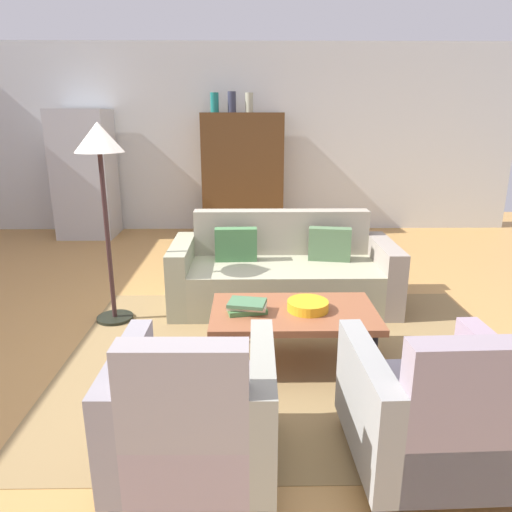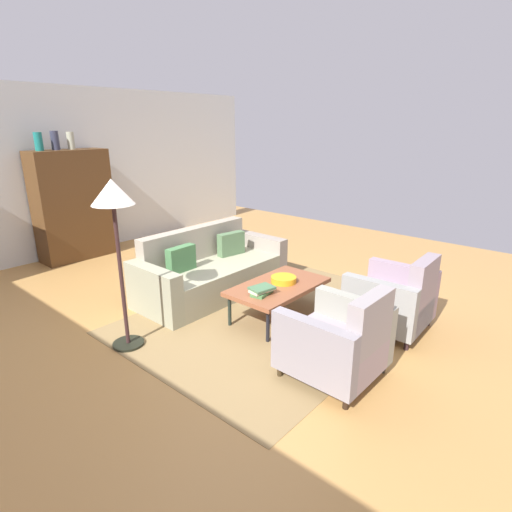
# 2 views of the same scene
# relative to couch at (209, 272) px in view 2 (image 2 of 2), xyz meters

# --- Properties ---
(ground_plane) EXTENTS (10.28, 10.28, 0.00)m
(ground_plane) POSITION_rel_couch_xyz_m (-0.48, -0.74, -0.29)
(ground_plane) COLOR #B98647
(wall_back) EXTENTS (8.57, 0.12, 2.80)m
(wall_back) POSITION_rel_couch_xyz_m (-0.48, 3.17, 1.11)
(wall_back) COLOR silver
(wall_back) RESTS_ON ground
(area_rug) EXTENTS (3.40, 2.60, 0.01)m
(area_rug) POSITION_rel_couch_xyz_m (-0.00, -1.14, -0.28)
(area_rug) COLOR olive
(area_rug) RESTS_ON ground
(couch) EXTENTS (2.10, 0.90, 0.86)m
(couch) POSITION_rel_couch_xyz_m (0.00, 0.00, 0.00)
(couch) COLOR #99977B
(couch) RESTS_ON ground
(coffee_table) EXTENTS (1.20, 0.70, 0.41)m
(coffee_table) POSITION_rel_couch_xyz_m (-0.00, -1.19, 0.09)
(coffee_table) COLOR black
(coffee_table) RESTS_ON ground
(armchair_left) EXTENTS (0.81, 0.81, 0.88)m
(armchair_left) POSITION_rel_couch_xyz_m (-0.60, -2.35, 0.06)
(armchair_left) COLOR #392B19
(armchair_left) RESTS_ON ground
(armchair_right) EXTENTS (0.83, 0.83, 0.88)m
(armchair_right) POSITION_rel_couch_xyz_m (0.60, -2.35, 0.06)
(armchair_right) COLOR #342120
(armchair_right) RESTS_ON ground
(fruit_bowl) EXTENTS (0.30, 0.30, 0.07)m
(fruit_bowl) POSITION_rel_couch_xyz_m (0.10, -1.19, 0.16)
(fruit_bowl) COLOR gold
(fruit_bowl) RESTS_ON coffee_table
(book_stack) EXTENTS (0.30, 0.24, 0.09)m
(book_stack) POSITION_rel_couch_xyz_m (-0.34, -1.22, 0.17)
(book_stack) COLOR #487C43
(book_stack) RESTS_ON coffee_table
(cabinet) EXTENTS (1.20, 0.51, 1.80)m
(cabinet) POSITION_rel_couch_xyz_m (-0.42, 2.82, 0.61)
(cabinet) COLOR #513219
(cabinet) RESTS_ON ground
(vase_tall) EXTENTS (0.12, 0.12, 0.28)m
(vase_tall) POSITION_rel_couch_xyz_m (-0.82, 2.82, 1.65)
(vase_tall) COLOR #1A746C
(vase_tall) RESTS_ON cabinet
(vase_round) EXTENTS (0.12, 0.12, 0.29)m
(vase_round) POSITION_rel_couch_xyz_m (-0.57, 2.82, 1.66)
(vase_round) COLOR #32354A
(vase_round) RESTS_ON cabinet
(vase_small) EXTENTS (0.11, 0.11, 0.27)m
(vase_small) POSITION_rel_couch_xyz_m (-0.32, 2.82, 1.65)
(vase_small) COLOR #ABAF93
(vase_small) RESTS_ON cabinet
(floor_lamp) EXTENTS (0.40, 0.40, 1.72)m
(floor_lamp) POSITION_rel_couch_xyz_m (-1.54, -0.41, 1.16)
(floor_lamp) COLOR black
(floor_lamp) RESTS_ON ground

